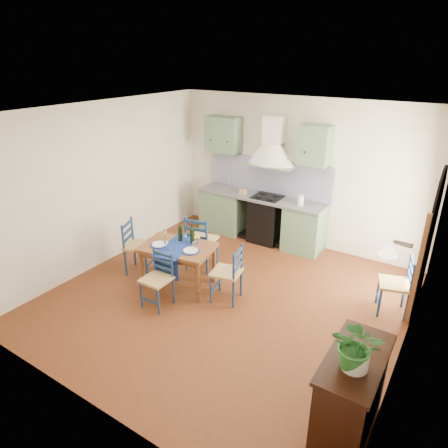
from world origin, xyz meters
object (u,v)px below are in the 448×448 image
at_px(dining_table, 178,251).
at_px(sideboard, 350,392).
at_px(potted_plant, 357,346).
at_px(chair_near, 158,279).

distance_m(dining_table, sideboard, 3.35).
height_order(dining_table, sideboard, dining_table).
height_order(dining_table, potted_plant, potted_plant).
height_order(chair_near, sideboard, sideboard).
height_order(sideboard, potted_plant, potted_plant).
xyz_separation_m(sideboard, potted_plant, (0.02, -0.15, 0.66)).
relative_size(dining_table, potted_plant, 2.58).
xyz_separation_m(dining_table, sideboard, (3.11, -1.25, -0.12)).
relative_size(dining_table, sideboard, 1.17).
distance_m(chair_near, potted_plant, 3.23).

